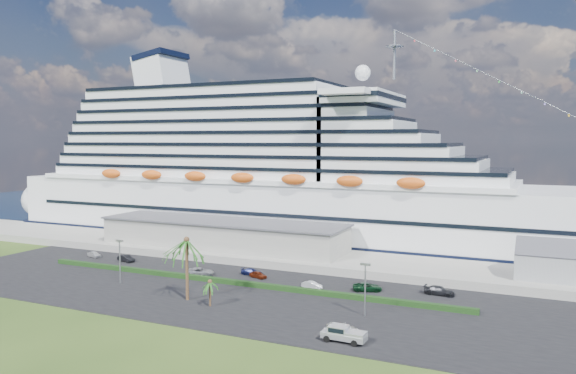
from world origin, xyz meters
The scene contains 21 objects.
ground centered at (0.00, 0.00, 0.00)m, with size 420.00×420.00×0.00m, color #2C4717.
asphalt_lot centered at (0.00, 11.00, 0.06)m, with size 140.00×38.00×0.12m, color black.
wharf centered at (0.00, 40.00, 0.90)m, with size 240.00×20.00×1.80m, color gray.
water centered at (0.00, 130.00, 0.01)m, with size 420.00×160.00×0.02m, color black.
cruise_ship centered at (-21.53, 64.00, 16.69)m, with size 191.00×38.00×54.00m.
terminal_building centered at (-25.00, 40.00, 5.01)m, with size 61.00×15.00×6.30m.
hedge centered at (-8.00, 16.00, 0.57)m, with size 88.00×1.10×0.90m, color black.
lamp_post_left centered at (-28.00, 8.00, 5.34)m, with size 1.60×0.35×8.27m.
lamp_post_right centered at (20.00, 8.00, 5.34)m, with size 1.60×0.35×8.27m.
palm_tall centered at (-10.00, 4.00, 9.20)m, with size 8.82×8.82×11.13m.
palm_short centered at (-4.50, 2.50, 3.67)m, with size 3.53×3.53×4.56m.
parked_car_0 centered at (-49.54, 23.81, 0.79)m, with size 1.59×3.94×1.34m, color #B8B8BA.
parked_car_1 centered at (-39.73, 23.21, 0.87)m, with size 1.59×4.56×1.50m, color black.
parked_car_2 centered at (-17.62, 19.34, 0.89)m, with size 2.54×5.51×1.53m, color gray.
parked_car_3 centered at (-8.36, 24.00, 0.77)m, with size 1.81×4.45×1.29m, color #131843.
parked_car_4 centered at (-6.04, 22.31, 0.77)m, with size 1.54×3.83×1.31m, color #62200D.
parked_car_5 centered at (6.53, 19.49, 0.76)m, with size 1.35×3.88×1.28m, color silver.
parked_car_6 centered at (16.23, 22.07, 0.85)m, with size 2.43×5.27×1.47m, color black.
parked_car_7 centered at (28.42, 24.83, 0.89)m, with size 2.15×5.30×1.54m, color black.
pickup_truck centered at (20.58, -3.88, 1.30)m, with size 6.12×2.45×2.14m.
boat_trailer centered at (19.72, -1.29, 1.14)m, with size 5.53×3.97×1.54m.
Camera 1 is at (44.39, -73.68, 27.21)m, focal length 35.00 mm.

